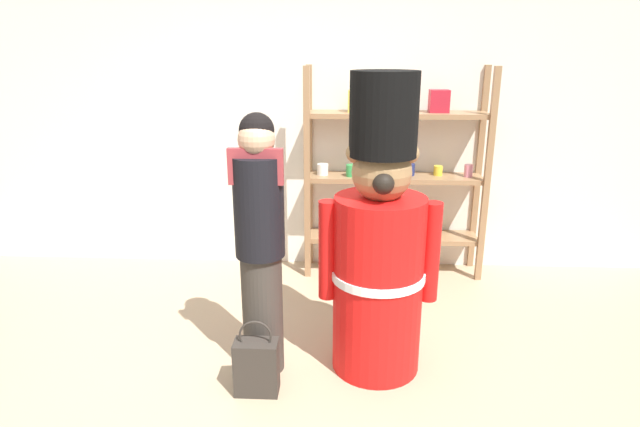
{
  "coord_description": "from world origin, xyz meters",
  "views": [
    {
      "loc": [
        0.36,
        -2.36,
        1.9
      ],
      "look_at": [
        0.22,
        0.48,
        1.0
      ],
      "focal_mm": 29.35,
      "sensor_mm": 36.0,
      "label": 1
    }
  ],
  "objects_px": {
    "person_shopper": "(260,241)",
    "teddy_bear_guard": "(379,251)",
    "merchandise_shelf": "(395,172)",
    "shopping_bag": "(257,366)"
  },
  "relations": [
    {
      "from": "merchandise_shelf",
      "to": "teddy_bear_guard",
      "type": "bearing_deg",
      "value": -98.25
    },
    {
      "from": "person_shopper",
      "to": "merchandise_shelf",
      "type": "bearing_deg",
      "value": 59.54
    },
    {
      "from": "teddy_bear_guard",
      "to": "person_shopper",
      "type": "xyz_separation_m",
      "value": [
        -0.69,
        -0.06,
        0.07
      ]
    },
    {
      "from": "teddy_bear_guard",
      "to": "shopping_bag",
      "type": "distance_m",
      "value": 0.97
    },
    {
      "from": "person_shopper",
      "to": "teddy_bear_guard",
      "type": "bearing_deg",
      "value": 4.96
    },
    {
      "from": "teddy_bear_guard",
      "to": "person_shopper",
      "type": "relative_size",
      "value": 1.14
    },
    {
      "from": "person_shopper",
      "to": "shopping_bag",
      "type": "relative_size",
      "value": 3.42
    },
    {
      "from": "merchandise_shelf",
      "to": "teddy_bear_guard",
      "type": "xyz_separation_m",
      "value": [
        -0.21,
        -1.47,
        -0.13
      ]
    },
    {
      "from": "merchandise_shelf",
      "to": "teddy_bear_guard",
      "type": "relative_size",
      "value": 0.99
    },
    {
      "from": "merchandise_shelf",
      "to": "shopping_bag",
      "type": "xyz_separation_m",
      "value": [
        -0.91,
        -1.78,
        -0.73
      ]
    }
  ]
}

